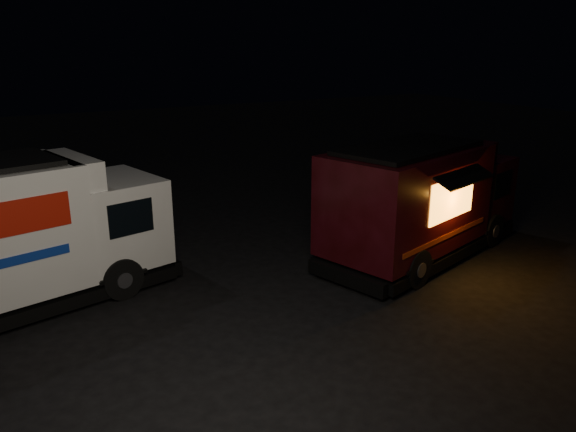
# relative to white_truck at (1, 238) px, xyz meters

# --- Properties ---
(ground) EXTENTS (80.00, 80.00, 0.00)m
(ground) POSITION_rel_white_truck_xyz_m (4.44, -3.03, -1.69)
(ground) COLOR black
(ground) RESTS_ON ground
(white_truck) EXTENTS (7.82, 4.16, 3.37)m
(white_truck) POSITION_rel_white_truck_xyz_m (0.00, 0.00, 0.00)
(white_truck) COLOR white
(white_truck) RESTS_ON ground
(red_truck) EXTENTS (7.30, 4.39, 3.20)m
(red_truck) POSITION_rel_white_truck_xyz_m (10.33, -1.79, -0.09)
(red_truck) COLOR #390A12
(red_truck) RESTS_ON ground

